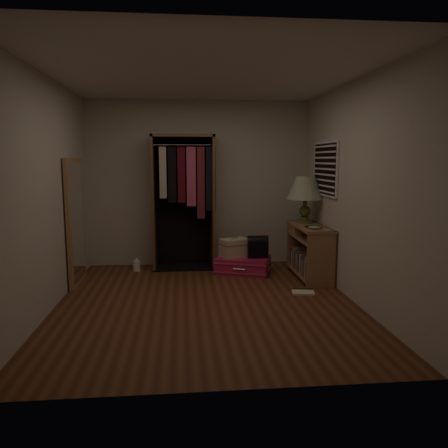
{
  "coord_description": "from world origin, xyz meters",
  "views": [
    {
      "loc": [
        -0.28,
        -4.97,
        1.68
      ],
      "look_at": [
        0.3,
        0.95,
        0.8
      ],
      "focal_mm": 35.0,
      "sensor_mm": 36.0,
      "label": 1
    }
  ],
  "objects_px": {
    "open_wardrobe": "(185,191)",
    "white_jug": "(137,266)",
    "train_case": "(234,248)",
    "black_bag": "(258,246)",
    "floor_mirror": "(76,222)",
    "table_lamp": "(305,189)",
    "console_bookshelf": "(309,250)",
    "pink_suitcase": "(243,265)"
  },
  "relations": [
    {
      "from": "open_wardrobe",
      "to": "white_jug",
      "type": "height_order",
      "value": "open_wardrobe"
    },
    {
      "from": "train_case",
      "to": "black_bag",
      "type": "relative_size",
      "value": 1.47
    },
    {
      "from": "open_wardrobe",
      "to": "floor_mirror",
      "type": "relative_size",
      "value": 1.21
    },
    {
      "from": "floor_mirror",
      "to": "table_lamp",
      "type": "xyz_separation_m",
      "value": [
        3.24,
        0.31,
        0.4
      ]
    },
    {
      "from": "white_jug",
      "to": "train_case",
      "type": "bearing_deg",
      "value": -8.92
    },
    {
      "from": "open_wardrobe",
      "to": "white_jug",
      "type": "distance_m",
      "value": 1.36
    },
    {
      "from": "black_bag",
      "to": "white_jug",
      "type": "distance_m",
      "value": 1.86
    },
    {
      "from": "console_bookshelf",
      "to": "black_bag",
      "type": "height_order",
      "value": "console_bookshelf"
    },
    {
      "from": "train_case",
      "to": "black_bag",
      "type": "bearing_deg",
      "value": -34.41
    },
    {
      "from": "console_bookshelf",
      "to": "table_lamp",
      "type": "xyz_separation_m",
      "value": [
        0.0,
        0.27,
        0.86
      ]
    },
    {
      "from": "white_jug",
      "to": "open_wardrobe",
      "type": "bearing_deg",
      "value": 12.94
    },
    {
      "from": "pink_suitcase",
      "to": "train_case",
      "type": "bearing_deg",
      "value": -171.88
    },
    {
      "from": "white_jug",
      "to": "console_bookshelf",
      "type": "bearing_deg",
      "value": -12.63
    },
    {
      "from": "console_bookshelf",
      "to": "pink_suitcase",
      "type": "distance_m",
      "value": 1.0
    },
    {
      "from": "train_case",
      "to": "white_jug",
      "type": "bearing_deg",
      "value": 147.06
    },
    {
      "from": "pink_suitcase",
      "to": "train_case",
      "type": "distance_m",
      "value": 0.29
    },
    {
      "from": "console_bookshelf",
      "to": "open_wardrobe",
      "type": "xyz_separation_m",
      "value": [
        -1.75,
        0.73,
        0.81
      ]
    },
    {
      "from": "open_wardrobe",
      "to": "white_jug",
      "type": "xyz_separation_m",
      "value": [
        -0.75,
        -0.17,
        -1.12
      ]
    },
    {
      "from": "pink_suitcase",
      "to": "table_lamp",
      "type": "height_order",
      "value": "table_lamp"
    },
    {
      "from": "train_case",
      "to": "floor_mirror",
      "type": "bearing_deg",
      "value": 165.5
    },
    {
      "from": "white_jug",
      "to": "floor_mirror",
      "type": "bearing_deg",
      "value": -140.59
    },
    {
      "from": "open_wardrobe",
      "to": "black_bag",
      "type": "bearing_deg",
      "value": -23.81
    },
    {
      "from": "console_bookshelf",
      "to": "open_wardrobe",
      "type": "relative_size",
      "value": 0.55
    },
    {
      "from": "open_wardrobe",
      "to": "table_lamp",
      "type": "distance_m",
      "value": 1.82
    },
    {
      "from": "console_bookshelf",
      "to": "floor_mirror",
      "type": "distance_m",
      "value": 3.27
    },
    {
      "from": "table_lamp",
      "to": "white_jug",
      "type": "relative_size",
      "value": 3.53
    },
    {
      "from": "floor_mirror",
      "to": "table_lamp",
      "type": "distance_m",
      "value": 3.28
    },
    {
      "from": "open_wardrobe",
      "to": "table_lamp",
      "type": "relative_size",
      "value": 3.0
    },
    {
      "from": "black_bag",
      "to": "table_lamp",
      "type": "height_order",
      "value": "table_lamp"
    },
    {
      "from": "white_jug",
      "to": "table_lamp",
      "type": "bearing_deg",
      "value": -6.65
    },
    {
      "from": "train_case",
      "to": "black_bag",
      "type": "height_order",
      "value": "black_bag"
    },
    {
      "from": "pink_suitcase",
      "to": "console_bookshelf",
      "type": "bearing_deg",
      "value": 0.99
    },
    {
      "from": "console_bookshelf",
      "to": "black_bag",
      "type": "xyz_separation_m",
      "value": [
        -0.7,
        0.27,
        0.02
      ]
    },
    {
      "from": "open_wardrobe",
      "to": "black_bag",
      "type": "xyz_separation_m",
      "value": [
        1.06,
        -0.47,
        -0.79
      ]
    },
    {
      "from": "floor_mirror",
      "to": "white_jug",
      "type": "relative_size",
      "value": 8.76
    },
    {
      "from": "black_bag",
      "to": "white_jug",
      "type": "height_order",
      "value": "black_bag"
    },
    {
      "from": "black_bag",
      "to": "pink_suitcase",
      "type": "bearing_deg",
      "value": 172.17
    },
    {
      "from": "floor_mirror",
      "to": "pink_suitcase",
      "type": "bearing_deg",
      "value": 8.39
    },
    {
      "from": "console_bookshelf",
      "to": "train_case",
      "type": "distance_m",
      "value": 1.09
    },
    {
      "from": "pink_suitcase",
      "to": "white_jug",
      "type": "bearing_deg",
      "value": -169.57
    },
    {
      "from": "open_wardrobe",
      "to": "white_jug",
      "type": "relative_size",
      "value": 10.56
    },
    {
      "from": "open_wardrobe",
      "to": "black_bag",
      "type": "distance_m",
      "value": 1.4
    }
  ]
}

